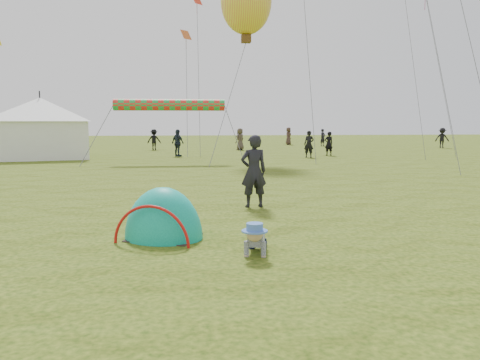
{
  "coord_description": "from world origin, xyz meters",
  "views": [
    {
      "loc": [
        -1.47,
        -7.82,
        2.31
      ],
      "look_at": [
        -0.32,
        2.55,
        1.0
      ],
      "focal_mm": 35.0,
      "sensor_mm": 36.0,
      "label": 1
    }
  ],
  "objects": [
    {
      "name": "crowd_person_6",
      "position": [
        6.21,
        21.41,
        0.86
      ],
      "size": [
        0.75,
        0.67,
        1.72
      ],
      "primitive_type": "imported",
      "rotation": [
        0.0,
        0.0,
        5.77
      ],
      "color": "black",
      "rests_on": "ground"
    },
    {
      "name": "crowd_person_10",
      "position": [
        2.73,
        29.91,
        0.88
      ],
      "size": [
        1.0,
        1.0,
        1.75
      ],
      "primitive_type": "imported",
      "rotation": [
        0.0,
        0.0,
        3.92
      ],
      "color": "#41372E",
      "rests_on": "ground"
    },
    {
      "name": "balloon_kite",
      "position": [
        2.06,
        20.7,
        9.09
      ],
      "size": [
        3.02,
        3.02,
        4.23
      ],
      "primitive_type": null,
      "color": "yellow"
    },
    {
      "name": "crowd_person_12",
      "position": [
        11.12,
        35.05,
        0.8
      ],
      "size": [
        0.7,
        0.64,
        1.6
      ],
      "primitive_type": "imported",
      "rotation": [
        0.0,
        0.0,
        0.57
      ],
      "color": "black",
      "rests_on": "ground"
    },
    {
      "name": "diamond_kite_1",
      "position": [
        -0.67,
        28.22,
        11.22
      ],
      "size": [
        0.86,
        0.86,
        0.7
      ],
      "primitive_type": "plane",
      "rotation": [
        1.05,
        0.0,
        0.79
      ],
      "color": "red"
    },
    {
      "name": "crawling_toddler",
      "position": [
        -0.32,
        0.05,
        0.31
      ],
      "size": [
        0.74,
        0.92,
        0.62
      ],
      "primitive_type": null,
      "rotation": [
        0.0,
        0.0,
        -0.24
      ],
      "color": "black",
      "rests_on": "ground"
    },
    {
      "name": "crowd_person_11",
      "position": [
        -15.23,
        36.6,
        0.8
      ],
      "size": [
        1.09,
        1.54,
        1.61
      ],
      "primitive_type": "imported",
      "rotation": [
        0.0,
        0.0,
        1.1
      ],
      "color": "#20303A",
      "rests_on": "ground"
    },
    {
      "name": "popup_tent",
      "position": [
        -1.98,
        1.4,
        0.0
      ],
      "size": [
        1.94,
        1.78,
        2.05
      ],
      "primitive_type": "ellipsoid",
      "rotation": [
        0.0,
        0.0,
        -0.37
      ],
      "color": "#098B7B",
      "rests_on": "ground"
    },
    {
      "name": "crowd_person_3",
      "position": [
        -4.2,
        30.59,
        0.84
      ],
      "size": [
        1.13,
        0.7,
        1.68
      ],
      "primitive_type": "imported",
      "rotation": [
        0.0,
        0.0,
        3.06
      ],
      "color": "black",
      "rests_on": "ground"
    },
    {
      "name": "event_marquee",
      "position": [
        -10.73,
        23.24,
        2.04
      ],
      "size": [
        7.12,
        7.12,
        4.08
      ],
      "primitive_type": null,
      "rotation": [
        0.0,
        0.0,
        0.23
      ],
      "color": "white",
      "rests_on": "ground"
    },
    {
      "name": "crowd_person_0",
      "position": [
        8.01,
        23.02,
        0.81
      ],
      "size": [
        0.65,
        0.48,
        1.62
      ],
      "primitive_type": "imported",
      "rotation": [
        0.0,
        0.0,
        3.32
      ],
      "color": "black",
      "rests_on": "ground"
    },
    {
      "name": "rainbow_tube_kite",
      "position": [
        -2.46,
        18.82,
        3.22
      ],
      "size": [
        6.12,
        0.64,
        0.64
      ],
      "primitive_type": "cylinder",
      "rotation": [
        0.0,
        1.57,
        0.0
      ],
      "color": "red"
    },
    {
      "name": "crowd_person_8",
      "position": [
        -2.14,
        23.23,
        0.9
      ],
      "size": [
        1.04,
        1.07,
        1.79
      ],
      "primitive_type": "imported",
      "rotation": [
        0.0,
        0.0,
        2.32
      ],
      "color": "#1C2633",
      "rests_on": "ground"
    },
    {
      "name": "standing_adult",
      "position": [
        0.28,
        4.56,
        0.98
      ],
      "size": [
        0.77,
        0.56,
        1.96
      ],
      "primitive_type": "imported",
      "rotation": [
        0.0,
        0.0,
        3.28
      ],
      "color": "black",
      "rests_on": "ground"
    },
    {
      "name": "ground",
      "position": [
        0.0,
        0.0,
        0.0
      ],
      "size": [
        140.0,
        140.0,
        0.0
      ],
      "primitive_type": "plane",
      "color": "#193408"
    },
    {
      "name": "crowd_person_9",
      "position": [
        20.41,
        30.57,
        0.87
      ],
      "size": [
        1.28,
        0.97,
        1.75
      ],
      "primitive_type": "imported",
      "rotation": [
        0.0,
        0.0,
        5.96
      ],
      "color": "black",
      "rests_on": "ground"
    },
    {
      "name": "diamond_kite_6",
      "position": [
        -1.51,
        27.76,
        8.62
      ],
      "size": [
        0.87,
        0.87,
        0.71
      ],
      "primitive_type": "plane",
      "rotation": [
        1.05,
        0.0,
        0.79
      ],
      "color": "#D25E24"
    },
    {
      "name": "crowd_person_4",
      "position": [
        8.43,
        37.83,
        0.86
      ],
      "size": [
        0.87,
        1.0,
        1.71
      ],
      "primitive_type": "imported",
      "rotation": [
        0.0,
        0.0,
        1.08
      ],
      "color": "#402D27",
      "rests_on": "ground"
    }
  ]
}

